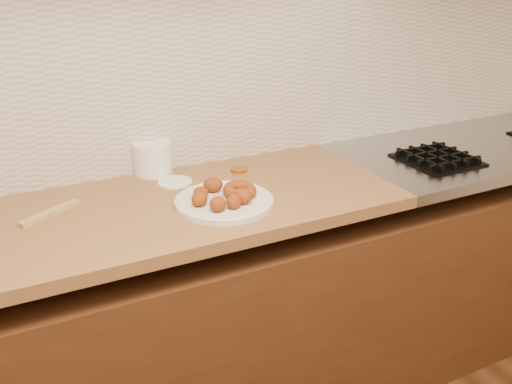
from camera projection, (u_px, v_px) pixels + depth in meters
wall_back at (196, 38)px, 1.86m from camera, size 4.00×0.02×2.70m
base_cabinet at (237, 319)px, 1.98m from camera, size 3.60×0.60×0.77m
butcher_block at (25, 237)px, 1.52m from camera, size 2.30×0.62×0.04m
stovetop at (486, 147)px, 2.26m from camera, size 1.30×0.62×0.04m
backsplash at (199, 82)px, 1.91m from camera, size 3.60×0.02×0.60m
burner_grates at (499, 146)px, 2.17m from camera, size 0.91×0.26×0.03m
donut_plate at (224, 202)px, 1.67m from camera, size 0.31×0.31×0.02m
ring_donut at (239, 191)px, 1.68m from camera, size 0.15×0.15×0.05m
fried_dough_chunks at (219, 195)px, 1.64m from camera, size 0.19×0.21×0.05m
plastic_tub at (153, 158)px, 1.90m from camera, size 0.16×0.16×0.11m
tub_lid at (175, 182)px, 1.83m from camera, size 0.14×0.14×0.01m
brass_jar_lid at (239, 170)px, 1.94m from camera, size 0.07×0.07×0.01m
wooden_utensil at (50, 213)px, 1.60m from camera, size 0.18×0.12×0.02m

